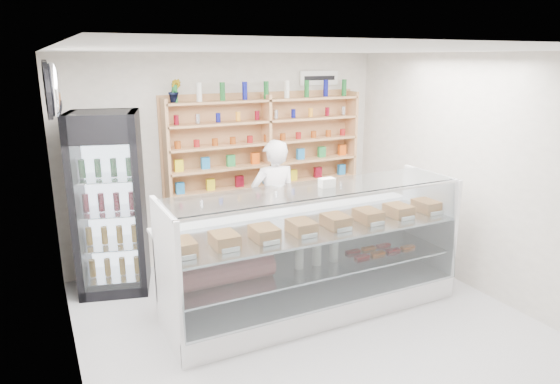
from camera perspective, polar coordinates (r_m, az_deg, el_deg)
room at (r=4.73m, az=5.01°, el=-1.38°), size 5.00×5.00×5.00m
display_counter at (r=5.61m, az=3.77°, el=-9.72°), size 3.27×0.98×1.42m
shop_worker at (r=6.56m, az=-0.70°, el=-1.45°), size 0.66×0.45×1.73m
drinks_cooler at (r=6.22m, az=-18.86°, el=-1.18°), size 0.94×0.93×2.15m
wall_shelving at (r=6.93m, az=-1.54°, el=5.64°), size 2.84×0.28×1.33m
potted_plant at (r=6.42m, az=-11.95°, el=11.26°), size 0.19×0.17×0.29m
security_mirror at (r=5.07m, az=-24.48°, el=10.54°), size 0.15×0.50×0.50m
wall_sign at (r=7.38m, az=4.48°, el=12.86°), size 0.62×0.03×0.20m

